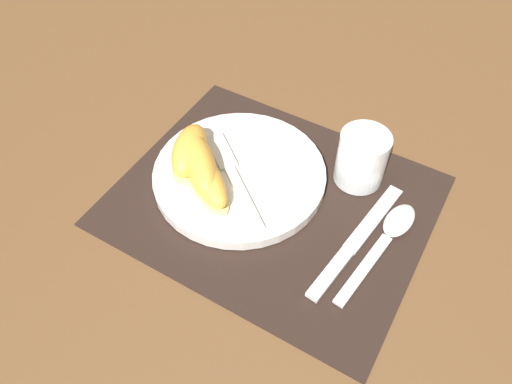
{
  "coord_description": "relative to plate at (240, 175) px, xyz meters",
  "views": [
    {
      "loc": [
        0.2,
        -0.38,
        0.54
      ],
      "look_at": [
        -0.02,
        -0.01,
        0.02
      ],
      "focal_mm": 35.0,
      "sensor_mm": 36.0,
      "label": 1
    }
  ],
  "objects": [
    {
      "name": "fork",
      "position": [
        -0.01,
        -0.01,
        0.01
      ],
      "size": [
        0.16,
        0.13,
        0.0
      ],
      "color": "silver",
      "rests_on": "plate"
    },
    {
      "name": "citrus_wedge_1",
      "position": [
        -0.04,
        -0.03,
        0.03
      ],
      "size": [
        0.12,
        0.12,
        0.05
      ],
      "color": "#F4DB84",
      "rests_on": "plate"
    },
    {
      "name": "juice_glass",
      "position": [
        0.14,
        0.09,
        0.03
      ],
      "size": [
        0.07,
        0.07,
        0.08
      ],
      "color": "silver",
      "rests_on": "placemat"
    },
    {
      "name": "spoon",
      "position": [
        0.22,
        0.02,
        -0.0
      ],
      "size": [
        0.05,
        0.18,
        0.01
      ],
      "color": "silver",
      "rests_on": "placemat"
    },
    {
      "name": "plate",
      "position": [
        0.0,
        0.0,
        0.0
      ],
      "size": [
        0.24,
        0.24,
        0.02
      ],
      "color": "white",
      "rests_on": "placemat"
    },
    {
      "name": "citrus_wedge_0",
      "position": [
        -0.07,
        -0.02,
        0.03
      ],
      "size": [
        0.08,
        0.11,
        0.05
      ],
      "color": "#F4DB84",
      "rests_on": "plate"
    },
    {
      "name": "knife",
      "position": [
        0.18,
        -0.02,
        -0.01
      ],
      "size": [
        0.05,
        0.21,
        0.01
      ],
      "color": "silver",
      "rests_on": "placemat"
    },
    {
      "name": "ground_plane",
      "position": [
        0.06,
        -0.01,
        -0.01
      ],
      "size": [
        3.0,
        3.0,
        0.0
      ],
      "primitive_type": "plane",
      "color": "brown"
    },
    {
      "name": "citrus_wedge_2",
      "position": [
        -0.02,
        -0.05,
        0.02
      ],
      "size": [
        0.12,
        0.1,
        0.04
      ],
      "color": "#F4DB84",
      "rests_on": "plate"
    },
    {
      "name": "placemat",
      "position": [
        0.06,
        -0.01,
        -0.01
      ],
      "size": [
        0.41,
        0.34,
        0.0
      ],
      "color": "black",
      "rests_on": "ground_plane"
    }
  ]
}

